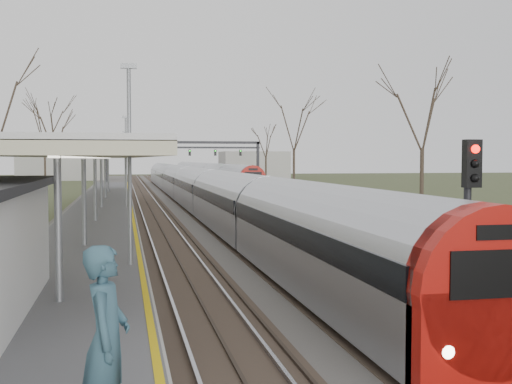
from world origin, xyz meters
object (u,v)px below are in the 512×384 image
(train_near, at_px, (189,185))
(signal_post, at_px, (469,205))
(passenger, at_px, (107,340))
(train_far, at_px, (205,173))

(train_near, distance_m, signal_post, 40.98)
(passenger, height_order, signal_post, signal_post)
(train_far, height_order, signal_post, signal_post)
(train_far, distance_m, passenger, 92.93)
(train_far, distance_m, signal_post, 86.39)
(train_near, bearing_deg, passenger, -96.74)
(train_near, xyz_separation_m, passenger, (-5.53, -46.79, 0.45))
(passenger, relative_size, signal_post, 0.45)
(train_near, bearing_deg, train_far, 81.21)
(train_far, bearing_deg, signal_post, -93.48)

